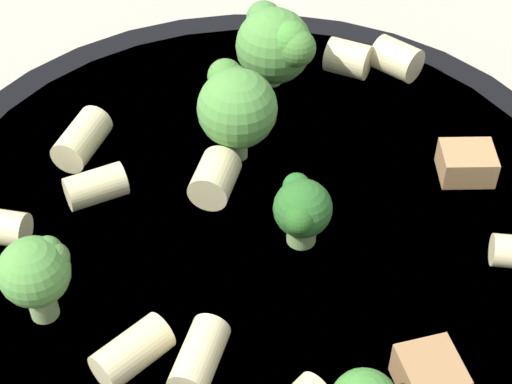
{
  "coord_description": "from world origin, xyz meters",
  "views": [
    {
      "loc": [
        0.12,
        -0.22,
        0.28
      ],
      "look_at": [
        0.0,
        0.0,
        0.04
      ],
      "focal_mm": 60.0,
      "sensor_mm": 36.0,
      "label": 1
    }
  ],
  "objects": [
    {
      "name": "broccoli_floret_3",
      "position": [
        -0.04,
        -0.08,
        0.05
      ],
      "size": [
        0.03,
        0.03,
        0.04
      ],
      "color": "#9EC175",
      "rests_on": "pasta_bowl"
    },
    {
      "name": "chicken_chunk_1",
      "position": [
        0.09,
        -0.05,
        0.04
      ],
      "size": [
        0.03,
        0.03,
        0.01
      ],
      "primitive_type": "cube",
      "rotation": [
        0.0,
        0.0,
        2.34
      ],
      "color": "#A87A4C",
      "rests_on": "pasta_bowl"
    },
    {
      "name": "broccoli_floret_4",
      "position": [
        -0.03,
        0.08,
        0.05
      ],
      "size": [
        0.04,
        0.04,
        0.04
      ],
      "color": "#9EC175",
      "rests_on": "pasta_bowl"
    },
    {
      "name": "broccoli_floret_2",
      "position": [
        0.02,
        -0.01,
        0.05
      ],
      "size": [
        0.02,
        0.03,
        0.03
      ],
      "color": "#84AD60",
      "rests_on": "pasta_bowl"
    },
    {
      "name": "pasta_bowl",
      "position": [
        0.0,
        0.0,
        0.02
      ],
      "size": [
        0.3,
        0.3,
        0.03
      ],
      "color": "black",
      "rests_on": "ground_plane"
    },
    {
      "name": "rigatoni_2",
      "position": [
        0.02,
        -0.08,
        0.04
      ],
      "size": [
        0.02,
        0.03,
        0.01
      ],
      "primitive_type": "cylinder",
      "rotation": [
        1.57,
        0.0,
        0.22
      ],
      "color": "beige",
      "rests_on": "pasta_bowl"
    },
    {
      "name": "broccoli_floret_1",
      "position": [
        -0.03,
        0.03,
        0.06
      ],
      "size": [
        0.04,
        0.03,
        0.04
      ],
      "color": "#9EC175",
      "rests_on": "pasta_bowl"
    },
    {
      "name": "rigatoni_6",
      "position": [
        -0.01,
        0.11,
        0.04
      ],
      "size": [
        0.02,
        0.02,
        0.02
      ],
      "primitive_type": "cylinder",
      "rotation": [
        1.57,
        0.0,
        1.66
      ],
      "color": "beige",
      "rests_on": "pasta_bowl"
    },
    {
      "name": "rigatoni_8",
      "position": [
        -0.0,
        -0.09,
        0.04
      ],
      "size": [
        0.02,
        0.03,
        0.01
      ],
      "primitive_type": "cylinder",
      "rotation": [
        1.57,
        0.0,
        2.86
      ],
      "color": "beige",
      "rests_on": "pasta_bowl"
    },
    {
      "name": "ground_plane",
      "position": [
        0.0,
        0.0,
        0.0
      ],
      "size": [
        2.0,
        2.0,
        0.0
      ],
      "primitive_type": "plane",
      "color": "#BCB29E"
    },
    {
      "name": "rigatoni_4",
      "position": [
        -0.02,
        0.0,
        0.04
      ],
      "size": [
        0.02,
        0.03,
        0.02
      ],
      "primitive_type": "cylinder",
      "rotation": [
        1.57,
        0.0,
        0.25
      ],
      "color": "beige",
      "rests_on": "pasta_bowl"
    },
    {
      "name": "rigatoni_9",
      "position": [
        0.01,
        0.12,
        0.04
      ],
      "size": [
        0.02,
        0.02,
        0.02
      ],
      "primitive_type": "cylinder",
      "rotation": [
        1.57,
        0.0,
        1.38
      ],
      "color": "beige",
      "rests_on": "pasta_bowl"
    },
    {
      "name": "rigatoni_1",
      "position": [
        -0.08,
        -0.01,
        0.04
      ],
      "size": [
        0.02,
        0.03,
        0.02
      ],
      "primitive_type": "cylinder",
      "rotation": [
        1.57,
        0.0,
        0.18
      ],
      "color": "beige",
      "rests_on": "pasta_bowl"
    },
    {
      "name": "rigatoni_0",
      "position": [
        -0.06,
        -0.03,
        0.04
      ],
      "size": [
        0.03,
        0.03,
        0.01
      ],
      "primitive_type": "cylinder",
      "rotation": [
        1.57,
        0.0,
        2.53
      ],
      "color": "beige",
      "rests_on": "pasta_bowl"
    },
    {
      "name": "chicken_chunk_0",
      "position": [
        0.07,
        0.06,
        0.04
      ],
      "size": [
        0.03,
        0.03,
        0.01
      ],
      "primitive_type": "cube",
      "rotation": [
        0.0,
        0.0,
        0.53
      ],
      "color": "tan",
      "rests_on": "pasta_bowl"
    }
  ]
}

